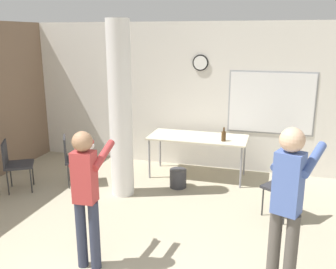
{
  "coord_description": "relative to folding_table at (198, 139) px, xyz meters",
  "views": [
    {
      "loc": [
        1.39,
        -2.01,
        2.57
      ],
      "look_at": [
        -0.05,
        2.92,
        1.19
      ],
      "focal_mm": 40.0,
      "sensor_mm": 36.0,
      "label": 1
    }
  ],
  "objects": [
    {
      "name": "person_playing_front",
      "position": [
        -0.6,
        -3.08,
        0.22
      ],
      "size": [
        0.37,
        0.63,
        1.6
      ],
      "color": "#2D3347",
      "rests_on": "ground_plane"
    },
    {
      "name": "support_pillar",
      "position": [
        -1.03,
        -1.11,
        0.68
      ],
      "size": [
        0.37,
        0.37,
        2.8
      ],
      "color": "white",
      "rests_on": "ground_plane"
    },
    {
      "name": "chair_near_pillar",
      "position": [
        -1.99,
        -0.98,
        -0.21
      ],
      "size": [
        0.6,
        0.6,
        0.87
      ],
      "color": "#2D2D33",
      "rests_on": "ground_plane"
    },
    {
      "name": "wall_back",
      "position": [
        -0.06,
        0.62,
        0.68
      ],
      "size": [
        8.0,
        0.15,
        2.8
      ],
      "color": "silver",
      "rests_on": "ground_plane"
    },
    {
      "name": "waste_bin",
      "position": [
        -0.21,
        -0.6,
        -0.56
      ],
      "size": [
        0.29,
        0.29,
        0.32
      ],
      "color": "#38383D",
      "rests_on": "ground_plane"
    },
    {
      "name": "folding_table",
      "position": [
        0.0,
        0.0,
        0.0
      ],
      "size": [
        1.77,
        0.78,
        0.77
      ],
      "color": "beige",
      "rests_on": "ground_plane"
    },
    {
      "name": "bottle_on_table",
      "position": [
        0.49,
        -0.16,
        0.14
      ],
      "size": [
        0.08,
        0.08,
        0.24
      ],
      "color": "#4C3319",
      "rests_on": "folding_table"
    },
    {
      "name": "chair_mid_room",
      "position": [
        1.55,
        -1.26,
        -0.21
      ],
      "size": [
        0.61,
        0.61,
        0.87
      ],
      "color": "#2D2D33",
      "rests_on": "ground_plane"
    },
    {
      "name": "person_playing_side",
      "position": [
        1.49,
        -2.89,
        0.3
      ],
      "size": [
        0.55,
        0.72,
        1.74
      ],
      "color": "#514C47",
      "rests_on": "ground_plane"
    },
    {
      "name": "chair_by_left_wall",
      "position": [
        -2.8,
        -1.5,
        -0.21
      ],
      "size": [
        0.6,
        0.6,
        0.87
      ],
      "color": "#2D2D33",
      "rests_on": "ground_plane"
    }
  ]
}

